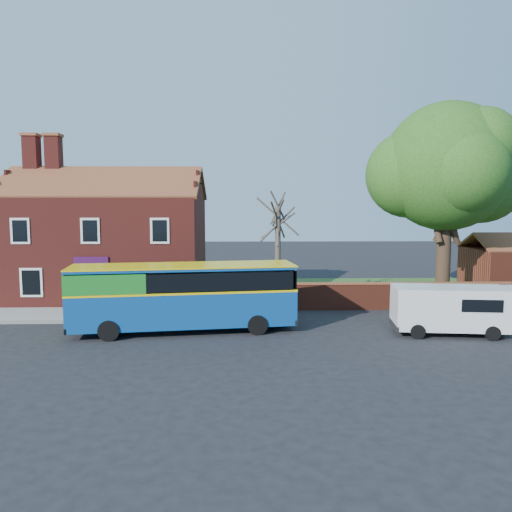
{
  "coord_description": "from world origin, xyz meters",
  "views": [
    {
      "loc": [
        1.87,
        -21.48,
        6.16
      ],
      "look_at": [
        2.51,
        5.0,
        3.38
      ],
      "focal_mm": 35.0,
      "sensor_mm": 36.0,
      "label": 1
    }
  ],
  "objects": [
    {
      "name": "bus",
      "position": [
        -1.38,
        2.26,
        1.84
      ],
      "size": [
        10.91,
        4.1,
        3.24
      ],
      "rotation": [
        0.0,
        0.0,
        0.13
      ],
      "color": "#0C448E",
      "rests_on": "ground"
    },
    {
      "name": "van_near",
      "position": [
        11.57,
        1.41,
        1.27
      ],
      "size": [
        5.36,
        2.63,
        2.27
      ],
      "rotation": [
        0.0,
        0.0,
        -0.11
      ],
      "color": "silver",
      "rests_on": "ground"
    },
    {
      "name": "kerb",
      "position": [
        -7.0,
        4.0,
        0.07
      ],
      "size": [
        18.0,
        0.15,
        0.14
      ],
      "primitive_type": "cube",
      "color": "slate",
      "rests_on": "ground"
    },
    {
      "name": "shop_building",
      "position": [
        -7.02,
        11.5,
        3.41
      ],
      "size": [
        12.3,
        8.13,
        10.5
      ],
      "color": "maroon",
      "rests_on": "ground"
    },
    {
      "name": "boundary_wall",
      "position": [
        13.0,
        7.0,
        0.81
      ],
      "size": [
        22.0,
        0.38,
        1.6
      ],
      "color": "maroon",
      "rests_on": "ground"
    },
    {
      "name": "bare_tree",
      "position": [
        3.95,
        8.9,
        3.37
      ],
      "size": [
        2.46,
        2.94,
        6.57
      ],
      "color": "#4C4238",
      "rests_on": "ground"
    },
    {
      "name": "grass_strip",
      "position": [
        13.0,
        13.0,
        0.02
      ],
      "size": [
        26.0,
        12.0,
        0.04
      ],
      "primitive_type": "cube",
      "color": "#426B28",
      "rests_on": "ground"
    },
    {
      "name": "pavement",
      "position": [
        -7.0,
        5.75,
        0.06
      ],
      "size": [
        18.0,
        3.5,
        0.12
      ],
      "primitive_type": "cube",
      "color": "gray",
      "rests_on": "ground"
    },
    {
      "name": "ground",
      "position": [
        0.0,
        0.0,
        0.0
      ],
      "size": [
        120.0,
        120.0,
        0.0
      ],
      "primitive_type": "plane",
      "color": "black",
      "rests_on": "ground"
    },
    {
      "name": "large_tree",
      "position": [
        14.96,
        10.69,
        8.25
      ],
      "size": [
        10.33,
        8.17,
        12.6
      ],
      "color": "black",
      "rests_on": "ground"
    }
  ]
}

